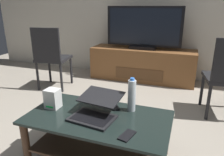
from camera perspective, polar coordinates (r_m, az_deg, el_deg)
The scene contains 10 objects.
ground_plane at distance 2.10m, azimuth -4.15°, elevation -16.84°, with size 7.68×7.68×0.00m, color #9E9384.
coffee_table at distance 1.77m, azimuth -3.68°, elevation -13.66°, with size 1.12×0.60×0.40m.
media_cabinet at distance 3.70m, azimuth 8.07°, elevation 3.65°, with size 1.73×0.50×0.54m.
television at distance 3.57m, azimuth 8.44°, elevation 12.82°, with size 1.22×0.20×0.68m.
side_chair at distance 3.31m, azimuth -16.00°, elevation 5.84°, with size 0.50×0.50×0.93m.
laptop at distance 1.69m, azimuth -4.32°, elevation -8.27°, with size 0.37×0.41×0.16m.
router_box at distance 1.87m, azimuth -15.52°, elevation -5.30°, with size 0.11×0.11×0.17m.
water_bottle_near at distance 1.74m, azimuth 5.28°, elevation -4.65°, with size 0.07×0.07×0.28m.
cell_phone at distance 1.48m, azimuth 4.06°, elevation -15.00°, with size 0.07×0.14×0.01m, color black.
tv_remote at distance 1.85m, azimuth 0.66°, elevation -7.39°, with size 0.04×0.16×0.02m, color black.
Camera 1 is at (0.72, -1.55, 1.22)m, focal length 34.31 mm.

